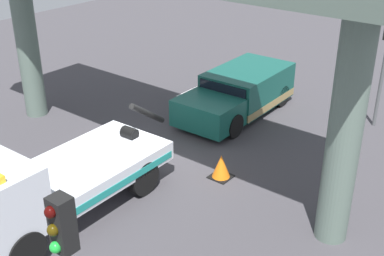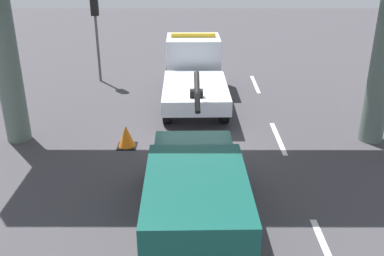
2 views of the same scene
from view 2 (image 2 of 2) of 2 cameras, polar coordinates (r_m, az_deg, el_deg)
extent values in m
cube|color=#423F44|center=(14.90, 0.36, -1.49)|extent=(60.00, 40.00, 0.10)
cube|color=silver|center=(10.18, 17.33, -15.57)|extent=(2.60, 0.16, 0.01)
cube|color=silver|center=(15.15, 11.16, -1.29)|extent=(2.60, 0.16, 0.01)
cube|color=silver|center=(20.68, 8.23, 5.69)|extent=(2.60, 0.16, 0.01)
cube|color=silver|center=(16.55, 0.42, 4.76)|extent=(3.89, 2.48, 0.55)
cube|color=silver|center=(19.59, 0.16, 9.41)|extent=(2.10, 2.35, 1.65)
cube|color=black|center=(20.11, 0.12, 10.84)|extent=(0.11, 2.21, 0.66)
cube|color=teal|center=(16.59, -3.75, 4.45)|extent=(3.65, 0.10, 0.20)
cylinder|color=black|center=(14.24, 0.67, 4.72)|extent=(1.42, 0.21, 1.07)
cylinder|color=black|center=(15.11, 0.57, 4.49)|extent=(0.37, 0.46, 0.36)
cube|color=yellow|center=(19.39, 0.17, 12.00)|extent=(0.28, 1.92, 0.16)
cylinder|color=black|center=(19.66, -2.88, 6.48)|extent=(1.01, 0.34, 1.00)
cylinder|color=black|center=(19.71, 3.22, 6.52)|extent=(1.01, 0.34, 1.00)
cylinder|color=black|center=(15.98, -3.24, 2.40)|extent=(1.01, 0.34, 1.00)
cylinder|color=black|center=(16.04, 4.21, 2.45)|extent=(1.01, 0.34, 1.00)
cube|color=#145147|center=(9.60, 0.58, -10.25)|extent=(3.50, 2.28, 1.35)
cube|color=#145147|center=(11.94, 0.21, -4.13)|extent=(1.77, 2.15, 0.95)
cube|color=black|center=(10.96, 0.32, -3.87)|extent=(0.10, 1.94, 0.59)
cube|color=#9E8451|center=(9.89, 0.57, -12.64)|extent=(3.52, 2.29, 0.28)
cylinder|color=black|center=(11.96, -4.40, -5.71)|extent=(0.85, 0.30, 0.84)
cylinder|color=black|center=(12.00, 4.84, -5.62)|extent=(0.85, 0.30, 0.84)
cylinder|color=black|center=(9.15, -5.51, -16.12)|extent=(0.85, 0.30, 0.84)
cylinder|color=black|center=(9.21, 6.98, -15.92)|extent=(0.85, 0.30, 0.84)
cylinder|color=#596B60|center=(15.01, -23.11, 8.69)|extent=(0.78, 0.78, 5.76)
cylinder|color=#515456|center=(21.01, -12.14, 10.01)|extent=(0.12, 0.12, 3.05)
cube|color=black|center=(20.66, -12.61, 15.33)|extent=(0.28, 0.32, 0.90)
sphere|color=#3A2D06|center=(20.82, -12.52, 15.40)|extent=(0.18, 0.18, 0.18)
sphere|color=green|center=(20.86, -12.45, 14.58)|extent=(0.18, 0.18, 0.18)
cone|color=orange|center=(14.29, -8.54, -1.06)|extent=(0.56, 0.56, 0.73)
cube|color=black|center=(14.44, -8.46, -2.33)|extent=(0.62, 0.62, 0.03)
camera|label=1|loc=(25.25, -24.16, 25.22)|focal=46.99mm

